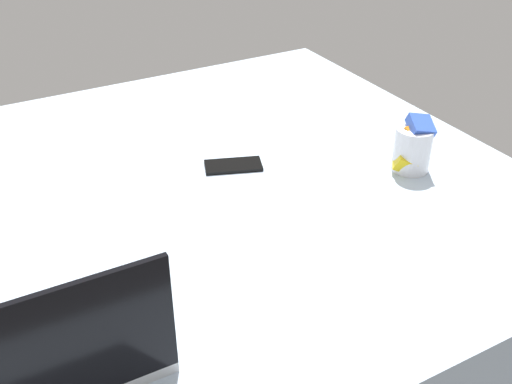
% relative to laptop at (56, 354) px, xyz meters
% --- Properties ---
extents(bed_mattress, '(1.80, 1.40, 0.18)m').
position_rel_laptop_xyz_m(bed_mattress, '(-0.27, -0.41, -0.13)').
color(bed_mattress, silver).
rests_on(bed_mattress, ground).
extents(laptop, '(0.33, 0.23, 0.23)m').
position_rel_laptop_xyz_m(laptop, '(0.00, 0.00, 0.00)').
color(laptop, '#B7BABC').
rests_on(laptop, bed_mattress).
extents(snack_cup, '(0.11, 0.09, 0.14)m').
position_rel_laptop_xyz_m(snack_cup, '(-0.91, -0.23, 0.02)').
color(snack_cup, silver).
rests_on(snack_cup, bed_mattress).
extents(cell_phone, '(0.15, 0.11, 0.01)m').
position_rel_laptop_xyz_m(cell_phone, '(-0.54, -0.45, -0.04)').
color(cell_phone, black).
rests_on(cell_phone, bed_mattress).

